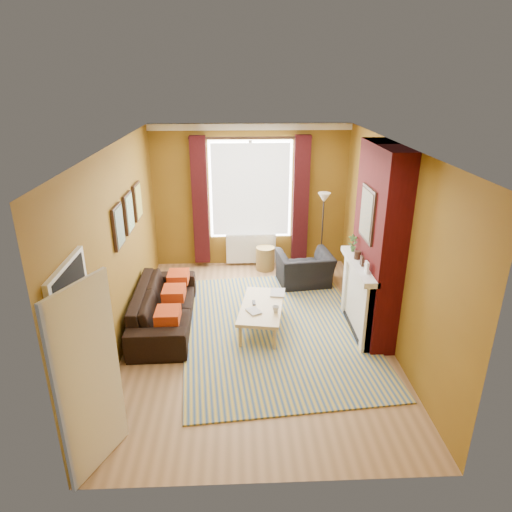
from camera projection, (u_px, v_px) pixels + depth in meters
name	position (u px, v px, depth m)	size (l,w,h in m)	color
ground	(257.00, 332.00, 6.93)	(5.50, 5.50, 0.00)	olive
room_walls	(298.00, 240.00, 6.70)	(3.82, 5.54, 2.83)	brown
striped_rug	(275.00, 329.00, 7.00)	(3.11, 4.06, 0.02)	#315387
sofa	(164.00, 306.00, 7.04)	(2.15, 0.84, 0.63)	black
armchair	(304.00, 269.00, 8.38)	(0.96, 0.83, 0.62)	black
coffee_table	(262.00, 308.00, 6.89)	(0.81, 1.31, 0.41)	tan
wicker_stool	(265.00, 258.00, 9.08)	(0.48, 0.48, 0.46)	olive
floor_lamp	(323.00, 211.00, 8.49)	(0.30, 0.30, 1.62)	black
book_a	(249.00, 313.00, 6.64)	(0.17, 0.23, 0.02)	#999999
book_b	(270.00, 292.00, 7.26)	(0.23, 0.31, 0.02)	#999999
mug	(276.00, 309.00, 6.67)	(0.10, 0.10, 0.09)	#999999
tv_remote	(254.00, 303.00, 6.93)	(0.05, 0.15, 0.02)	#252528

